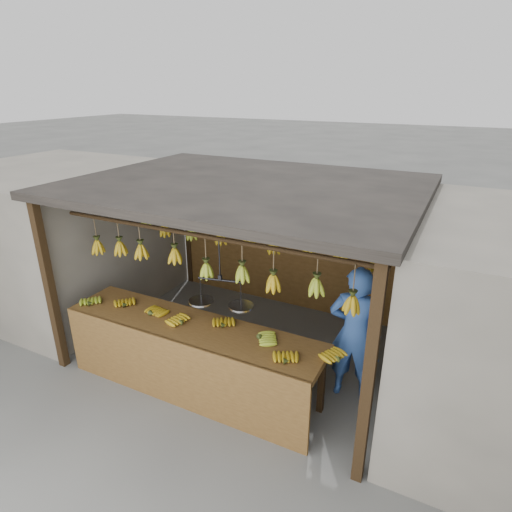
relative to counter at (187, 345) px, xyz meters
The scene contains 8 objects.
ground 1.42m from the counter, 83.65° to the left, with size 80.00×80.00×0.00m, color #5B5B57.
stall 2.01m from the counter, 84.98° to the left, with size 4.30×3.30×2.40m.
neighbor_left 3.70m from the counter, 160.51° to the left, with size 3.00×3.00×2.30m, color slate.
counter is the anchor object (origin of this frame).
hanging_bananas 1.56m from the counter, 83.69° to the left, with size 3.55×2.22×0.39m.
balance_scale 0.70m from the counter, 32.99° to the left, with size 0.74×0.38×0.79m.
vendor 1.96m from the counter, 27.08° to the left, with size 0.62×0.40×1.69m, color #3359A5.
bag_bundles 3.32m from the counter, 51.12° to the left, with size 0.08×0.26×1.21m.
Camera 1 is at (2.50, -4.65, 3.52)m, focal length 30.00 mm.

